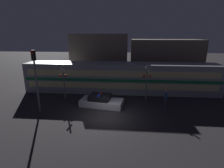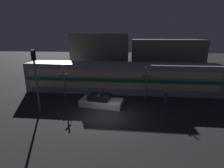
{
  "view_description": "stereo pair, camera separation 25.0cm",
  "coord_description": "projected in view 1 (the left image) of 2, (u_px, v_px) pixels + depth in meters",
  "views": [
    {
      "loc": [
        1.77,
        -13.95,
        7.0
      ],
      "look_at": [
        0.08,
        5.04,
        1.65
      ],
      "focal_mm": 28.0,
      "sensor_mm": 36.0,
      "label": 1
    },
    {
      "loc": [
        2.02,
        -13.93,
        7.0
      ],
      "look_at": [
        0.08,
        5.04,
        1.65
      ],
      "focal_mm": 28.0,
      "sensor_mm": 36.0,
      "label": 2
    }
  ],
  "objects": [
    {
      "name": "building_left",
      "position": [
        101.0,
        57.0,
        28.75
      ],
      "size": [
        8.64,
        6.55,
        7.2
      ],
      "color": "#726656",
      "rests_on": "ground_plane"
    },
    {
      "name": "pedestrian",
      "position": [
        166.0,
        98.0,
        17.53
      ],
      "size": [
        0.29,
        0.29,
        1.74
      ],
      "color": "#3F384C",
      "rests_on": "ground_plane"
    },
    {
      "name": "police_car",
      "position": [
        101.0,
        101.0,
        17.83
      ],
      "size": [
        4.53,
        2.51,
        1.28
      ],
      "rotation": [
        0.0,
        0.0,
        -0.15
      ],
      "color": "silver",
      "rests_on": "ground_plane"
    },
    {
      "name": "crossing_signal_far",
      "position": [
        64.0,
        79.0,
        19.47
      ],
      "size": [
        0.89,
        0.35,
        3.85
      ],
      "color": "slate",
      "rests_on": "ground_plane"
    },
    {
      "name": "ground_plane",
      "position": [
        106.0,
        117.0,
        15.42
      ],
      "size": [
        120.0,
        120.0,
        0.0
      ],
      "primitive_type": "plane",
      "color": "#262326"
    },
    {
      "name": "crossing_signal_near",
      "position": [
        147.0,
        80.0,
        18.88
      ],
      "size": [
        0.89,
        0.35,
        3.92
      ],
      "color": "slate",
      "rests_on": "ground_plane"
    },
    {
      "name": "building_center",
      "position": [
        164.0,
        60.0,
        27.77
      ],
      "size": [
        10.52,
        5.51,
        6.36
      ],
      "color": "#726656",
      "rests_on": "ground_plane"
    },
    {
      "name": "train",
      "position": [
        120.0,
        78.0,
        22.05
      ],
      "size": [
        23.77,
        3.14,
        3.66
      ],
      "color": "gray",
      "rests_on": "ground_plane"
    },
    {
      "name": "traffic_light_corner",
      "position": [
        35.0,
        73.0,
        15.61
      ],
      "size": [
        0.3,
        0.46,
        5.75
      ],
      "color": "slate",
      "rests_on": "ground_plane"
    }
  ]
}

